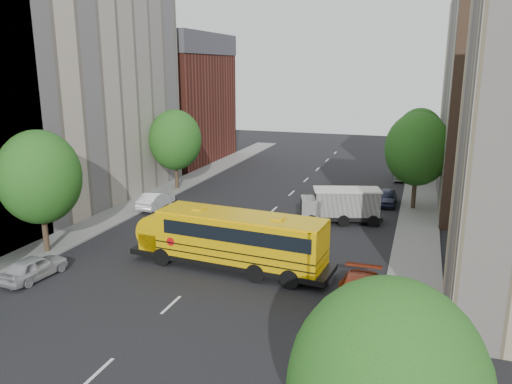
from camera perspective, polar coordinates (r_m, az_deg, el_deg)
The scene contains 18 objects.
ground at distance 32.61m, azimuth -3.05°, elevation -6.72°, with size 120.00×120.00×0.00m, color black.
sidewalk_left at distance 41.98m, azimuth -15.25°, elevation -2.33°, with size 3.00×80.00×0.12m, color slate.
sidewalk_right at distance 35.24m, azimuth 17.88°, elevation -5.69°, with size 3.00×80.00×0.12m, color slate.
lane_markings at distance 41.59m, azimuth 2.01°, elevation -2.06°, with size 0.15×64.00×0.01m, color silver.
building_left_cream at distance 45.15m, azimuth -22.39°, elevation 11.07°, with size 10.00×26.00×20.00m, color beige.
building_left_redbrick at distance 63.68m, azimuth -9.05°, elevation 9.37°, with size 10.00×15.00×13.00m, color maroon.
building_right_far at distance 48.83m, azimuth 26.79°, elevation 9.60°, with size 10.00×22.00×18.00m, color #BAB291.
street_tree_1 at distance 33.66m, azimuth -23.52°, elevation 1.56°, with size 5.12×5.12×7.90m.
street_tree_2 at distance 48.30m, azimuth -9.22°, elevation 5.90°, with size 4.99×4.99×7.71m.
street_tree_4 at distance 42.80m, azimuth 17.97°, elevation 4.68°, with size 5.25×5.25×8.10m.
street_tree_5 at distance 54.74m, azimuth 18.18°, elevation 6.20°, with size 4.86×4.86×7.51m.
school_bus at distance 29.31m, azimuth -3.22°, elevation -5.13°, with size 12.51×3.91×3.47m.
safari_truck at distance 38.44m, azimuth 9.65°, elevation -1.45°, with size 6.54×3.83×2.65m.
parked_car_0 at distance 30.91m, azimuth -24.01°, elevation -7.85°, with size 1.60×3.97×1.35m, color #A9AAB0.
parked_car_1 at distance 42.83m, azimuth -11.39°, elevation -0.89°, with size 1.48×4.23×1.39m, color white.
parked_car_3 at distance 24.91m, azimuth 11.51°, elevation -11.88°, with size 2.23×5.49×1.59m, color maroon.
parked_car_4 at distance 44.47m, azimuth 14.73°, elevation -0.58°, with size 1.56×3.88×1.32m, color #2E3350.
parked_car_5 at distance 54.92m, azimuth 16.40°, elevation 2.19°, with size 1.63×4.67×1.54m, color #9D9E99.
Camera 1 is at (11.32, -28.30, 11.60)m, focal length 35.00 mm.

